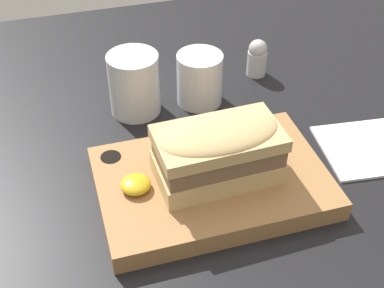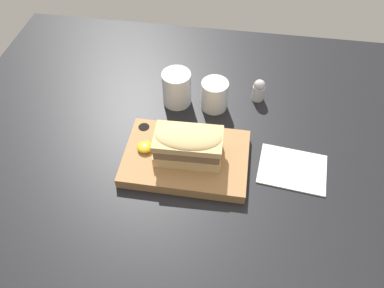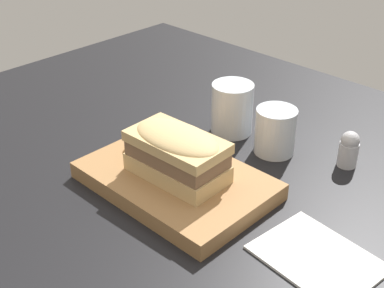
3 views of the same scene
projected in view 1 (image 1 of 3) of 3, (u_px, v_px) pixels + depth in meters
dining_table at (257, 178)px, 74.16cm from camera, size 143.88×113.28×2.00cm
serving_board at (211, 182)px, 70.02cm from camera, size 29.58×19.86×2.86cm
sandwich at (218, 149)px, 66.29cm from camera, size 15.91×9.21×8.06cm
mustard_dollop at (136, 184)px, 66.61cm from camera, size 3.82×3.82×1.53cm
water_glass at (134, 87)px, 82.13cm from camera, size 7.84×7.84×9.77cm
wine_glass at (200, 81)px, 84.43cm from camera, size 7.25×7.25×8.36cm
napkin at (376, 147)px, 77.44cm from camera, size 17.05×13.73×0.40cm
salt_shaker at (257, 57)px, 90.92cm from camera, size 3.34×3.34×6.52cm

